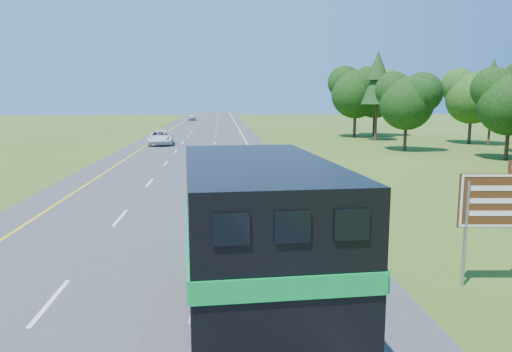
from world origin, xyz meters
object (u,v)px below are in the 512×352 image
object	(u,v)px
far_car	(192,117)
exit_sign	(498,206)
horse_truck	(253,240)
white_suv	(161,138)

from	to	relation	value
far_car	exit_sign	bearing A→B (deg)	-83.98
exit_sign	horse_truck	bearing A→B (deg)	-156.95
horse_truck	exit_sign	world-z (taller)	horse_truck
far_car	exit_sign	world-z (taller)	exit_sign
white_suv	exit_sign	bearing A→B (deg)	-75.83
far_car	horse_truck	bearing A→B (deg)	-87.89
horse_truck	white_suv	distance (m)	45.46
horse_truck	far_car	bearing A→B (deg)	89.76
horse_truck	exit_sign	size ratio (longest dim) A/B	2.57
horse_truck	far_car	world-z (taller)	horse_truck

